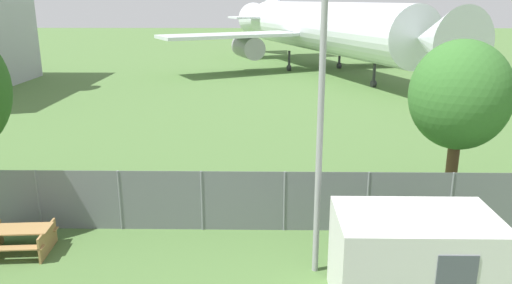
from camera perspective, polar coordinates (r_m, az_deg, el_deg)
perimeter_fence at (r=15.58m, az=-6.19°, el=-6.70°), size 56.07×0.07×1.94m
airplane at (r=50.18m, az=7.38°, el=12.88°), size 30.51×38.99×13.65m
portable_cabin at (r=12.32m, az=17.53°, el=-12.93°), size 3.60×2.27×2.31m
picnic_bench_near_cabin at (r=15.84m, az=-25.47°, el=-9.84°), size 1.87×1.53×0.76m
tree_behind_benches at (r=17.69m, az=22.29°, el=4.92°), size 3.29×3.29×5.75m
light_mast at (r=12.06m, az=7.58°, el=8.13°), size 0.44×0.44×8.89m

